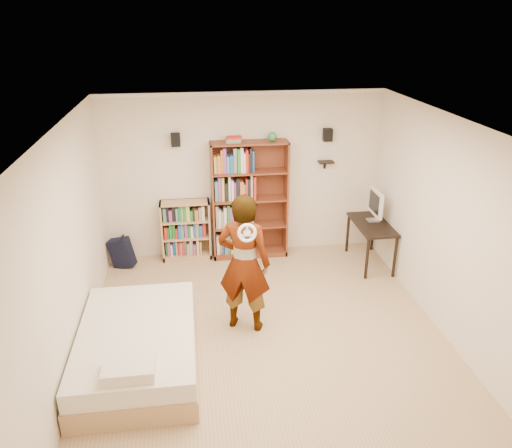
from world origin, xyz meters
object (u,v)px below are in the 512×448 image
Objects in this scene: tall_bookshelf at (250,201)px; low_bookshelf at (186,230)px; daybed at (138,342)px; person at (244,264)px; computer_desk at (370,244)px.

tall_bookshelf reaches higher than low_bookshelf.
low_bookshelf is at bearing 77.70° from daybed.
daybed is 1.57m from person.
person is at bearing -146.37° from computer_desk.
low_bookshelf is (-1.05, 0.03, -0.48)m from tall_bookshelf.
person is (-2.22, -1.48, 0.56)m from computer_desk.
tall_bookshelf reaches higher than daybed.
person is (-0.33, -2.07, -0.06)m from tall_bookshelf.
tall_bookshelf is at bearing -1.62° from low_bookshelf.
low_bookshelf is 2.26m from person.
tall_bookshelf is 2.07m from computer_desk.
daybed is at bearing -149.54° from computer_desk.
computer_desk is 0.51× the size of daybed.
daybed is (-1.64, -2.67, -0.67)m from tall_bookshelf.
computer_desk is at bearing -11.87° from low_bookshelf.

